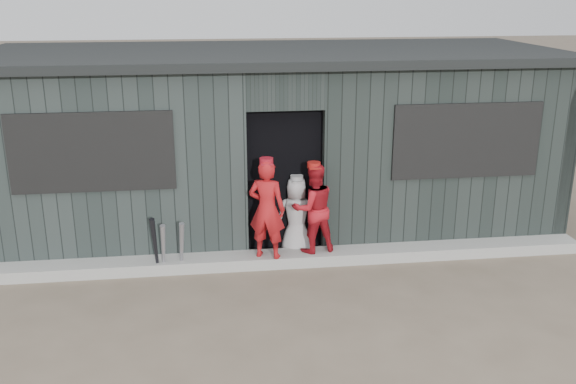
{
  "coord_description": "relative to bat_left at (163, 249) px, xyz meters",
  "views": [
    {
      "loc": [
        -1.0,
        -5.88,
        3.49
      ],
      "look_at": [
        0.0,
        1.8,
        1.0
      ],
      "focal_mm": 40.0,
      "sensor_mm": 36.0,
      "label": 1
    }
  ],
  "objects": [
    {
      "name": "player_red_right",
      "position": [
        1.93,
        0.17,
        0.39
      ],
      "size": [
        0.65,
        0.55,
        1.19
      ],
      "primitive_type": "imported",
      "rotation": [
        0.0,
        0.0,
        3.34
      ],
      "color": "#AE151F",
      "rests_on": "curb"
    },
    {
      "name": "player_grey_back",
      "position": [
        1.75,
        0.4,
        0.2
      ],
      "size": [
        0.6,
        0.45,
        1.1
      ],
      "primitive_type": "imported",
      "rotation": [
        0.0,
        0.0,
        2.93
      ],
      "color": "#B3B3B3",
      "rests_on": "ground"
    },
    {
      "name": "player_red_left",
      "position": [
        1.32,
        0.05,
        0.45
      ],
      "size": [
        0.55,
        0.46,
        1.29
      ],
      "primitive_type": "imported",
      "rotation": [
        0.0,
        0.0,
        2.76
      ],
      "color": "#B01519",
      "rests_on": "curb"
    },
    {
      "name": "bat_mid",
      "position": [
        0.23,
        0.02,
        0.01
      ],
      "size": [
        0.12,
        0.26,
        0.71
      ],
      "primitive_type": "cone",
      "rotation": [
        0.26,
        0.0,
        0.22
      ],
      "color": "gray",
      "rests_on": "ground"
    },
    {
      "name": "bat_left",
      "position": [
        0.0,
        0.0,
        0.0
      ],
      "size": [
        0.11,
        0.25,
        0.7
      ],
      "primitive_type": "cone",
      "rotation": [
        0.26,
        0.0,
        0.16
      ],
      "color": "#93929B",
      "rests_on": "ground"
    },
    {
      "name": "ground",
      "position": [
        1.59,
        -1.7,
        -0.35
      ],
      "size": [
        80.0,
        80.0,
        0.0
      ],
      "primitive_type": "plane",
      "color": "brown",
      "rests_on": "ground"
    },
    {
      "name": "dugout",
      "position": [
        1.59,
        1.81,
        0.94
      ],
      "size": [
        8.3,
        3.3,
        2.62
      ],
      "color": "black",
      "rests_on": "ground"
    },
    {
      "name": "bat_right",
      "position": [
        -0.09,
        -0.02,
        0.05
      ],
      "size": [
        0.1,
        0.25,
        0.8
      ],
      "primitive_type": "cone",
      "rotation": [
        0.23,
        0.0,
        -0.14
      ],
      "color": "black",
      "rests_on": "ground"
    },
    {
      "name": "curb",
      "position": [
        1.59,
        0.12,
        -0.28
      ],
      "size": [
        8.0,
        0.36,
        0.15
      ],
      "primitive_type": "cube",
      "color": "#989893",
      "rests_on": "ground"
    }
  ]
}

